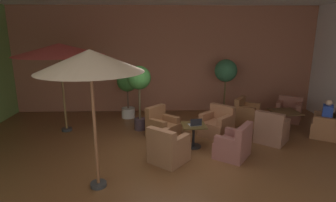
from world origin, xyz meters
The scene contains 20 objects.
ground_plane centered at (0.00, 0.00, -0.01)m, with size 11.32×8.00×0.02m, color brown.
wall_back_brick centered at (0.00, 3.96, 1.95)m, with size 11.32×0.08×3.89m, color #985842.
cafe_table_front_left centered at (0.68, 0.45, 0.44)m, with size 0.65×0.65×0.62m.
armchair_front_left_north centered at (-0.15, 1.21, 0.32)m, with size 1.04×1.04×0.88m.
armchair_front_left_east centered at (-0.03, -0.42, 0.33)m, with size 1.06×1.06×0.88m.
armchair_front_left_south centered at (1.59, -0.21, 0.31)m, with size 1.05×1.07×0.86m.
armchair_front_left_west centered at (1.47, 1.24, 0.33)m, with size 1.10×1.10×0.88m.
cafe_table_front_right centered at (3.62, 1.59, 0.48)m, with size 0.85×0.85×0.62m.
armchair_front_right_north centered at (2.87, 0.69, 0.33)m, with size 1.07×1.08×0.92m.
armchair_front_right_east centered at (4.63, 1.00, 0.33)m, with size 1.02×1.01×0.88m.
armchair_front_right_south centered at (4.23, 2.58, 0.31)m, with size 1.03×1.02×0.81m.
armchair_front_right_west centered at (2.66, 2.24, 0.33)m, with size 1.00×1.01×0.87m.
patio_umbrella_tall_red centered at (-1.45, -1.43, 2.48)m, with size 1.94×1.94×2.70m.
patio_umbrella_center_beige centered at (-3.10, 1.81, 2.48)m, with size 2.59×2.59×2.67m.
potted_tree_left_corner centered at (-1.33, 3.10, 1.11)m, with size 0.72×0.72×1.67m.
potted_tree_mid_left centered at (-0.82, 1.83, 1.48)m, with size 0.72×0.72×2.01m.
potted_tree_mid_right centered at (2.12, 3.17, 1.51)m, with size 0.79×0.79×2.05m.
patron_blue_shirt centered at (4.59, 1.02, 0.73)m, with size 0.42×0.46×0.66m.
iced_drink_cup centered at (0.70, 0.55, 0.68)m, with size 0.08×0.08×0.11m, color white.
open_laptop centered at (0.71, 0.38, 0.67)m, with size 0.35×0.28×0.20m.
Camera 1 is at (-0.23, -6.42, 3.03)m, focal length 29.65 mm.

